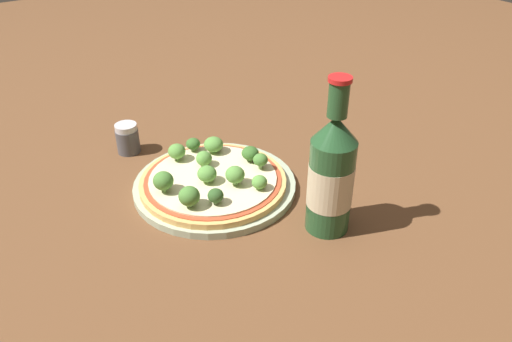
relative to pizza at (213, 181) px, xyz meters
The scene contains 17 objects.
ground_plane 0.04m from the pizza, 118.07° to the left, with size 3.00×3.00×0.00m, color brown.
plate 0.01m from the pizza, 131.48° to the left, with size 0.26×0.26×0.01m.
pizza is the anchor object (origin of this frame).
broccoli_floret_0 0.08m from the pizza, 96.90° to the left, with size 0.03×0.03×0.03m.
broccoli_floret_1 0.09m from the pizza, 52.92° to the right, with size 0.03×0.03×0.03m.
broccoli_floret_2 0.08m from the pizza, 75.24° to the left, with size 0.02×0.02×0.03m.
broccoli_floret_3 0.09m from the pizza, 163.86° to the right, with size 0.03×0.03×0.03m.
broccoli_floret_4 0.03m from the pizza, 62.12° to the right, with size 0.03×0.03×0.03m.
broccoli_floret_5 0.07m from the pizza, 25.82° to the right, with size 0.02×0.02×0.02m.
broccoli_floret_6 0.05m from the pizza, 26.12° to the left, with size 0.03×0.03×0.03m.
broccoli_floret_7 0.08m from the pizza, 32.67° to the left, with size 0.02×0.02×0.02m.
broccoli_floret_8 0.08m from the pizza, 149.29° to the left, with size 0.03×0.03×0.03m.
broccoli_floret_9 0.09m from the pizza, 94.41° to the right, with size 0.03×0.03×0.03m.
broccoli_floret_10 0.05m from the pizza, behind, with size 0.03×0.03×0.03m.
broccoli_floret_11 0.10m from the pizza, behind, with size 0.02×0.02×0.02m.
beer_bottle 0.21m from the pizza, 28.27° to the left, with size 0.06×0.06×0.23m.
pepper_shaker 0.21m from the pizza, 161.27° to the right, with size 0.04×0.04×0.06m.
Camera 1 is at (0.61, -0.34, 0.46)m, focal length 35.00 mm.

